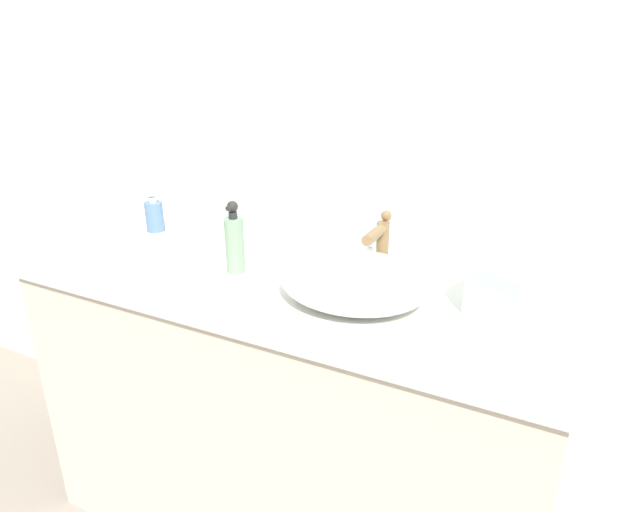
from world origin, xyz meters
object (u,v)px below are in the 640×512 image
at_px(lotion_bottle, 235,242).
at_px(tissue_box, 503,287).
at_px(soap_dispenser, 154,213).
at_px(sink_basin, 354,281).

distance_m(lotion_bottle, tissue_box, 0.70).
bearing_deg(lotion_bottle, soap_dispenser, 159.82).
relative_size(sink_basin, soap_dispenser, 2.52).
bearing_deg(soap_dispenser, sink_basin, -12.32).
relative_size(sink_basin, tissue_box, 2.27).
distance_m(sink_basin, tissue_box, 0.35).
xyz_separation_m(lotion_bottle, tissue_box, (0.69, 0.08, -0.02)).
distance_m(soap_dispenser, lotion_bottle, 0.46).
bearing_deg(sink_basin, tissue_box, 14.98).
relative_size(soap_dispenser, tissue_box, 0.90).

